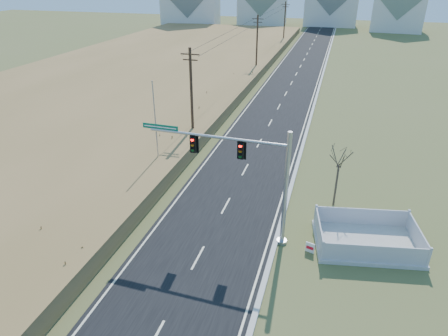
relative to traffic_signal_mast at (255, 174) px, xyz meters
The scene contains 14 objects.
ground 5.31m from the traffic_signal_mast, 160.00° to the right, with size 260.00×260.00×0.00m, color #51582A.
road 49.32m from the traffic_signal_mast, 93.06° to the left, with size 8.00×180.00×0.06m, color black.
curb 49.27m from the traffic_signal_mast, 88.21° to the left, with size 0.30×180.00×0.18m, color #B2AFA8.
reed_marsh 47.42m from the traffic_signal_mast, 124.28° to the left, with size 38.00×110.00×1.30m, color olive.
utility_pole_near 16.75m from the traffic_signal_mast, 122.99° to the left, with size 1.80×0.26×9.00m.
utility_pole_mid 44.98m from the traffic_signal_mast, 101.70° to the left, with size 1.80×0.26×9.00m.
utility_pole_far 74.61m from the traffic_signal_mast, 97.02° to the left, with size 1.80×0.26×9.00m.
condo_nnw 109.04m from the traffic_signal_mast, 100.90° to the left, with size 14.93×11.17×17.03m.
condo_ne 104.53m from the traffic_signal_mast, 80.43° to the left, with size 14.12×10.51×16.52m.
traffic_signal_mast is the anchor object (origin of this frame).
fence_enclosure 8.18m from the traffic_signal_mast, ahead, with size 6.79×5.22×1.40m.
open_sign 5.56m from the traffic_signal_mast, ahead, with size 0.54×0.20×0.68m.
flagpole 12.01m from the traffic_signal_mast, 143.81° to the left, with size 0.35×0.35×7.67m.
bare_tree 7.25m from the traffic_signal_mast, 48.32° to the left, with size 1.81×1.81×4.79m.
Camera 1 is at (6.64, -19.48, 15.25)m, focal length 32.00 mm.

